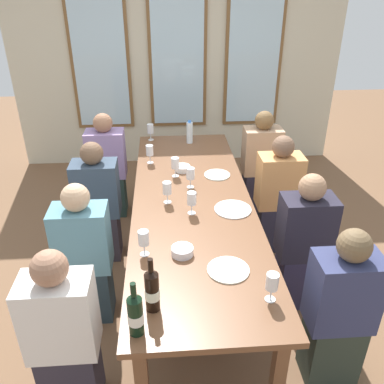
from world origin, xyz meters
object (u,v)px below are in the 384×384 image
Objects in this scene: seated_person_3 at (277,197)px; seated_person_0 at (85,258)px; white_plate_2 at (233,209)px; wine_glass_1 at (144,239)px; tasting_bowl_0 at (182,251)px; seated_person_4 at (64,338)px; seated_person_2 at (98,205)px; wine_bottle_0 at (152,290)px; tasting_bowl_1 at (183,168)px; water_bottle at (190,132)px; wine_glass_7 at (150,151)px; white_plate_1 at (217,175)px; seated_person_1 at (303,246)px; wine_glass_4 at (192,199)px; dining_table at (192,207)px; wine_glass_5 at (175,163)px; white_plate_0 at (228,270)px; seated_person_7 at (260,165)px; wine_glass_3 at (167,188)px; seated_person_5 at (339,313)px; seated_person_6 at (108,168)px; wine_bottle_1 at (135,314)px; wine_glass_2 at (150,129)px; wine_glass_0 at (191,174)px; wine_glass_6 at (272,282)px.

seated_person_0 is at bearing -154.38° from seated_person_3.
white_plate_2 is 1.59× the size of wine_glass_1.
white_plate_2 is 0.66m from tasting_bowl_0.
seated_person_0 and seated_person_4 have the same top height.
seated_person_2 is (-1.08, 0.51, -0.22)m from white_plate_2.
wine_bottle_0 reaches higher than tasting_bowl_1.
water_bottle reaches higher than wine_glass_7.
seated_person_3 reaches higher than tasting_bowl_0.
seated_person_1 reaches higher than white_plate_1.
wine_glass_1 and wine_glass_4 have the same top height.
wine_glass_4 is (0.27, 0.95, -0.00)m from wine_bottle_0.
dining_table is 0.70m from tasting_bowl_0.
wine_glass_5 is at bearing 178.43° from white_plate_1.
wine_bottle_0 is (-0.44, -0.28, 0.12)m from white_plate_0.
seated_person_3 reaches higher than white_plate_2.
seated_person_2 is 1.00× the size of seated_person_7.
white_plate_1 is at bearing 45.04° from wine_glass_3.
tasting_bowl_1 is 1.80m from seated_person_5.
seated_person_6 reaches higher than wine_glass_3.
water_bottle is 1.85m from seated_person_0.
seated_person_4 is (-0.42, 0.19, -0.33)m from wine_bottle_1.
white_plate_2 is 1.68m from seated_person_6.
white_plate_0 is 1.06× the size of water_bottle.
wine_glass_2 is 1.13m from seated_person_2.
tasting_bowl_0 is 1.41m from seated_person_3.
tasting_bowl_1 is (-0.05, 0.53, 0.09)m from dining_table.
wine_glass_2 is 0.16× the size of seated_person_1.
wine_bottle_0 reaches higher than wine_glass_2.
wine_glass_3 reaches higher than tasting_bowl_0.
wine_bottle_1 is 1.56m from wine_glass_0.
seated_person_7 reaches higher than wine_bottle_0.
wine_bottle_1 is 0.67m from tasting_bowl_0.
wine_glass_1 is at bearing -104.12° from tasting_bowl_1.
seated_person_7 reaches higher than wine_glass_5.
wine_bottle_0 is 0.29× the size of seated_person_5.
wine_glass_7 is at bearing 76.15° from seated_person_4.
seated_person_3 is (1.09, 1.51, -0.34)m from wine_bottle_0.
wine_glass_4 is (0.09, 0.49, 0.10)m from tasting_bowl_0.
white_plate_2 is 1.14m from wine_bottle_0.
white_plate_0 is at bearing 14.73° from seated_person_4.
wine_bottle_0 reaches higher than wine_glass_7.
white_plate_0 is at bearing -33.60° from tasting_bowl_0.
wine_bottle_1 is 1.79× the size of wine_glass_1.
wine_glass_2 is 0.16× the size of seated_person_6.
wine_glass_4 reaches higher than white_plate_1.
white_plate_0 and white_plate_1 have the same top height.
wine_glass_2 is 1.55m from wine_glass_4.
seated_person_7 is (0.79, 1.05, -0.15)m from dining_table.
tasting_bowl_1 is 0.80× the size of wine_glass_6.
dining_table is at bearing 84.24° from wine_glass_4.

